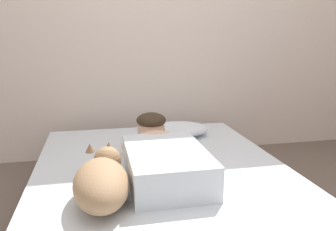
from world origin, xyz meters
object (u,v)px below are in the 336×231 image
at_px(person_lying, 161,154).
at_px(coffee_cup, 174,142).
at_px(pillow, 176,130).
at_px(dog, 102,180).
at_px(bed, 162,192).
at_px(cell_phone, 111,201).

relative_size(person_lying, coffee_cup, 7.36).
height_order(pillow, dog, dog).
relative_size(bed, dog, 3.43).
distance_m(bed, cell_phone, 0.53).
height_order(person_lying, cell_phone, person_lying).
height_order(dog, coffee_cup, dog).
distance_m(pillow, coffee_cup, 0.27).
distance_m(pillow, cell_phone, 1.15).
bearing_deg(coffee_cup, cell_phone, -122.95).
distance_m(bed, pillow, 0.70).
bearing_deg(dog, pillow, 58.67).
distance_m(pillow, person_lying, 0.72).
distance_m(coffee_cup, cell_phone, 0.89).
distance_m(dog, coffee_cup, 0.89).
height_order(person_lying, dog, person_lying).
distance_m(person_lying, dog, 0.46).
xyz_separation_m(person_lying, dog, (-0.35, -0.30, -0.00)).
bearing_deg(bed, pillow, 69.46).
relative_size(person_lying, cell_phone, 6.57).
relative_size(pillow, person_lying, 0.57).
distance_m(person_lying, coffee_cup, 0.45).
relative_size(bed, cell_phone, 14.09).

